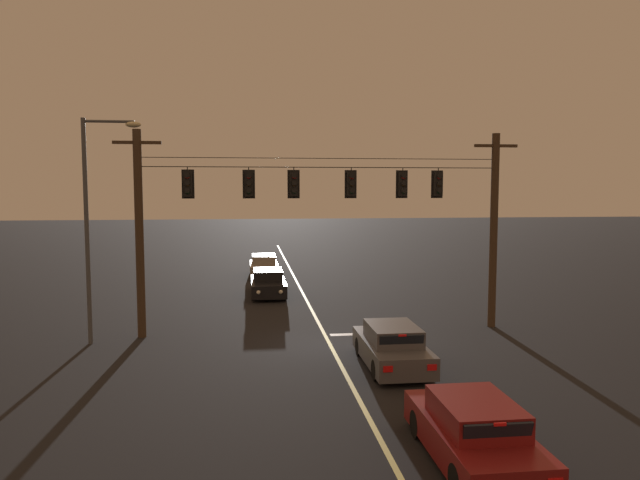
{
  "coord_description": "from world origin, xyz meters",
  "views": [
    {
      "loc": [
        -2.97,
        -20.84,
        5.76
      ],
      "look_at": [
        0.0,
        3.21,
        3.62
      ],
      "focal_mm": 33.0,
      "sensor_mm": 36.0,
      "label": 1
    }
  ],
  "objects_px": {
    "traffic_light_far_right": "(438,184)",
    "car_waiting_near_lane": "(392,347)",
    "traffic_light_right_inner": "(351,184)",
    "car_waiting_second_near": "(474,433)",
    "traffic_light_leftmost": "(188,184)",
    "traffic_light_left_inner": "(249,184)",
    "car_oncoming_lead": "(268,283)",
    "traffic_light_rightmost": "(403,184)",
    "car_oncoming_trailing": "(264,266)",
    "traffic_light_centre": "(294,184)",
    "street_lamp_corner": "(95,210)"
  },
  "relations": [
    {
      "from": "traffic_light_rightmost",
      "to": "traffic_light_leftmost",
      "type": "bearing_deg",
      "value": 180.0
    },
    {
      "from": "traffic_light_rightmost",
      "to": "car_oncoming_lead",
      "type": "height_order",
      "value": "traffic_light_rightmost"
    },
    {
      "from": "traffic_light_centre",
      "to": "traffic_light_rightmost",
      "type": "bearing_deg",
      "value": 0.0
    },
    {
      "from": "car_waiting_near_lane",
      "to": "street_lamp_corner",
      "type": "distance_m",
      "value": 11.75
    },
    {
      "from": "traffic_light_leftmost",
      "to": "traffic_light_rightmost",
      "type": "distance_m",
      "value": 8.45
    },
    {
      "from": "car_oncoming_lead",
      "to": "car_oncoming_trailing",
      "type": "relative_size",
      "value": 1.0
    },
    {
      "from": "traffic_light_far_right",
      "to": "street_lamp_corner",
      "type": "height_order",
      "value": "street_lamp_corner"
    },
    {
      "from": "traffic_light_far_right",
      "to": "car_waiting_near_lane",
      "type": "bearing_deg",
      "value": -122.13
    },
    {
      "from": "traffic_light_centre",
      "to": "street_lamp_corner",
      "type": "bearing_deg",
      "value": -174.18
    },
    {
      "from": "traffic_light_centre",
      "to": "car_waiting_near_lane",
      "type": "relative_size",
      "value": 0.28
    },
    {
      "from": "car_oncoming_lead",
      "to": "traffic_light_right_inner",
      "type": "bearing_deg",
      "value": -69.93
    },
    {
      "from": "car_waiting_near_lane",
      "to": "traffic_light_leftmost",
      "type": "bearing_deg",
      "value": 144.49
    },
    {
      "from": "traffic_light_right_inner",
      "to": "traffic_light_rightmost",
      "type": "distance_m",
      "value": 2.09
    },
    {
      "from": "traffic_light_rightmost",
      "to": "car_oncoming_lead",
      "type": "relative_size",
      "value": 0.28
    },
    {
      "from": "traffic_light_centre",
      "to": "traffic_light_right_inner",
      "type": "distance_m",
      "value": 2.28
    },
    {
      "from": "car_oncoming_lead",
      "to": "car_waiting_second_near",
      "type": "relative_size",
      "value": 1.02
    },
    {
      "from": "traffic_light_far_right",
      "to": "car_oncoming_lead",
      "type": "distance_m",
      "value": 11.86
    },
    {
      "from": "traffic_light_rightmost",
      "to": "car_oncoming_trailing",
      "type": "height_order",
      "value": "traffic_light_rightmost"
    },
    {
      "from": "traffic_light_leftmost",
      "to": "traffic_light_left_inner",
      "type": "xyz_separation_m",
      "value": [
        2.33,
        0.0,
        0.0
      ]
    },
    {
      "from": "traffic_light_right_inner",
      "to": "car_waiting_second_near",
      "type": "bearing_deg",
      "value": -87.25
    },
    {
      "from": "traffic_light_right_inner",
      "to": "car_oncoming_lead",
      "type": "distance_m",
      "value": 10.32
    },
    {
      "from": "traffic_light_right_inner",
      "to": "car_waiting_second_near",
      "type": "distance_m",
      "value": 12.77
    },
    {
      "from": "car_waiting_second_near",
      "to": "street_lamp_corner",
      "type": "distance_m",
      "value": 15.51
    },
    {
      "from": "traffic_light_right_inner",
      "to": "traffic_light_rightmost",
      "type": "height_order",
      "value": "same"
    },
    {
      "from": "traffic_light_right_inner",
      "to": "car_waiting_second_near",
      "type": "xyz_separation_m",
      "value": [
        0.56,
        -11.62,
        -5.27
      ]
    },
    {
      "from": "car_oncoming_lead",
      "to": "traffic_light_rightmost",
      "type": "bearing_deg",
      "value": -58.35
    },
    {
      "from": "car_waiting_second_near",
      "to": "street_lamp_corner",
      "type": "xyz_separation_m",
      "value": [
        -10.19,
        10.87,
        4.31
      ]
    },
    {
      "from": "traffic_light_leftmost",
      "to": "street_lamp_corner",
      "type": "distance_m",
      "value": 3.49
    },
    {
      "from": "car_waiting_second_near",
      "to": "traffic_light_rightmost",
      "type": "bearing_deg",
      "value": 82.48
    },
    {
      "from": "traffic_light_far_right",
      "to": "car_waiting_near_lane",
      "type": "xyz_separation_m",
      "value": [
        -3.07,
        -4.89,
        -5.27
      ]
    },
    {
      "from": "car_waiting_near_lane",
      "to": "street_lamp_corner",
      "type": "relative_size",
      "value": 0.52
    },
    {
      "from": "traffic_light_right_inner",
      "to": "traffic_light_rightmost",
      "type": "bearing_deg",
      "value": 0.0
    },
    {
      "from": "traffic_light_left_inner",
      "to": "car_oncoming_trailing",
      "type": "distance_m",
      "value": 16.29
    },
    {
      "from": "car_oncoming_lead",
      "to": "car_waiting_second_near",
      "type": "bearing_deg",
      "value": -79.77
    },
    {
      "from": "traffic_light_far_right",
      "to": "car_oncoming_trailing",
      "type": "height_order",
      "value": "traffic_light_far_right"
    },
    {
      "from": "car_oncoming_trailing",
      "to": "street_lamp_corner",
      "type": "height_order",
      "value": "street_lamp_corner"
    },
    {
      "from": "traffic_light_rightmost",
      "to": "car_waiting_near_lane",
      "type": "xyz_separation_m",
      "value": [
        -1.6,
        -4.89,
        -5.27
      ]
    },
    {
      "from": "traffic_light_left_inner",
      "to": "traffic_light_right_inner",
      "type": "height_order",
      "value": "same"
    },
    {
      "from": "traffic_light_left_inner",
      "to": "traffic_light_right_inner",
      "type": "distance_m",
      "value": 4.03
    },
    {
      "from": "traffic_light_right_inner",
      "to": "traffic_light_far_right",
      "type": "relative_size",
      "value": 1.0
    },
    {
      "from": "traffic_light_right_inner",
      "to": "traffic_light_left_inner",
      "type": "bearing_deg",
      "value": 180.0
    },
    {
      "from": "traffic_light_right_inner",
      "to": "car_waiting_near_lane",
      "type": "distance_m",
      "value": 7.21
    },
    {
      "from": "traffic_light_leftmost",
      "to": "car_waiting_near_lane",
      "type": "xyz_separation_m",
      "value": [
        6.85,
        -4.89,
        -5.27
      ]
    },
    {
      "from": "street_lamp_corner",
      "to": "traffic_light_far_right",
      "type": "bearing_deg",
      "value": 3.25
    },
    {
      "from": "traffic_light_right_inner",
      "to": "street_lamp_corner",
      "type": "xyz_separation_m",
      "value": [
        -9.63,
        -0.75,
        -0.96
      ]
    },
    {
      "from": "traffic_light_right_inner",
      "to": "traffic_light_rightmost",
      "type": "relative_size",
      "value": 1.0
    },
    {
      "from": "traffic_light_right_inner",
      "to": "traffic_light_centre",
      "type": "bearing_deg",
      "value": 180.0
    },
    {
      "from": "car_waiting_near_lane",
      "to": "street_lamp_corner",
      "type": "bearing_deg",
      "value": 157.75
    },
    {
      "from": "traffic_light_left_inner",
      "to": "car_oncoming_lead",
      "type": "height_order",
      "value": "traffic_light_left_inner"
    },
    {
      "from": "traffic_light_leftmost",
      "to": "traffic_light_right_inner",
      "type": "xyz_separation_m",
      "value": [
        6.36,
        0.0,
        0.0
      ]
    }
  ]
}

